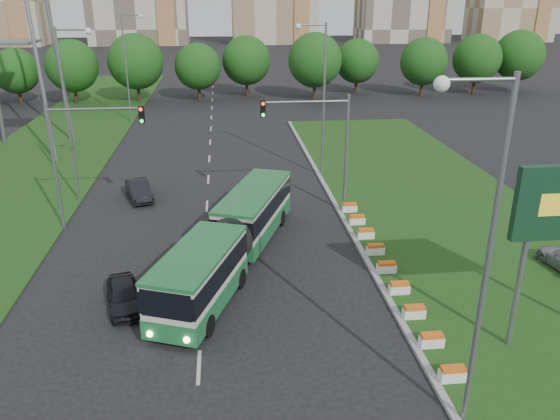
{
  "coord_description": "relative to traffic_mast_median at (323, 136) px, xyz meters",
  "views": [
    {
      "loc": [
        -1.67,
        -24.26,
        13.93
      ],
      "look_at": [
        1.36,
        4.18,
        2.6
      ],
      "focal_mm": 35.0,
      "sensor_mm": 36.0,
      "label": 1
    }
  ],
  "objects": [
    {
      "name": "ground",
      "position": [
        -4.78,
        -10.0,
        -5.35
      ],
      "size": [
        360.0,
        360.0,
        0.0
      ],
      "primitive_type": "plane",
      "color": "black",
      "rests_on": "ground"
    },
    {
      "name": "median_kerb",
      "position": [
        1.27,
        -2.0,
        -5.26
      ],
      "size": [
        0.3,
        60.0,
        0.18
      ],
      "primitive_type": "cube",
      "color": "gray",
      "rests_on": "ground"
    },
    {
      "name": "car_left_far",
      "position": [
        -12.69,
        4.04,
        -4.67
      ],
      "size": [
        2.6,
        4.36,
        1.36
      ],
      "primitive_type": "imported",
      "rotation": [
        0.0,
        0.0,
        0.3
      ],
      "color": "black",
      "rests_on": "ground"
    },
    {
      "name": "grass_median",
      "position": [
        8.22,
        -2.0,
        -5.27
      ],
      "size": [
        14.0,
        60.0,
        0.15
      ],
      "primitive_type": "cube",
      "color": "#1A4313",
      "rests_on": "ground"
    },
    {
      "name": "car_left_near",
      "position": [
        -11.43,
        -11.03,
        -4.71
      ],
      "size": [
        2.41,
        4.04,
        1.29
      ],
      "primitive_type": "imported",
      "rotation": [
        0.0,
        0.0,
        0.25
      ],
      "color": "black",
      "rests_on": "ground"
    },
    {
      "name": "street_lamps",
      "position": [
        -7.78,
        0.0,
        0.65
      ],
      "size": [
        36.0,
        60.0,
        12.0
      ],
      "primitive_type": null,
      "color": "gray",
      "rests_on": "ground"
    },
    {
      "name": "tree_line",
      "position": [
        5.22,
        45.0,
        -0.85
      ],
      "size": [
        120.0,
        8.0,
        9.0
      ],
      "primitive_type": null,
      "color": "#1A4E15",
      "rests_on": "ground"
    },
    {
      "name": "pedestrian",
      "position": [
        -9.07,
        -13.63,
        -4.46
      ],
      "size": [
        0.5,
        0.69,
        1.77
      ],
      "primitive_type": "imported",
      "rotation": [
        0.0,
        0.0,
        1.69
      ],
      "color": "gray",
      "rests_on": "ground"
    },
    {
      "name": "articulated_bus",
      "position": [
        -6.42,
        -7.2,
        -3.72
      ],
      "size": [
        2.53,
        16.2,
        2.67
      ],
      "rotation": [
        0.0,
        0.0,
        -0.36
      ],
      "color": "beige",
      "rests_on": "ground"
    },
    {
      "name": "shopping_trolley",
      "position": [
        -8.42,
        -13.82,
        -5.07
      ],
      "size": [
        0.33,
        0.34,
        0.56
      ],
      "rotation": [
        0.0,
        0.0,
        -0.07
      ],
      "color": "orange",
      "rests_on": "ground"
    },
    {
      "name": "traffic_mast_median",
      "position": [
        0.0,
        0.0,
        0.0
      ],
      "size": [
        5.76,
        0.32,
        8.0
      ],
      "color": "gray",
      "rests_on": "ground"
    },
    {
      "name": "left_verge",
      "position": [
        -22.78,
        15.0,
        -5.3
      ],
      "size": [
        12.0,
        110.0,
        0.1
      ],
      "primitive_type": "cube",
      "color": "#1A4313",
      "rests_on": "ground"
    },
    {
      "name": "lane_markings",
      "position": [
        -7.78,
        10.0,
        -5.35
      ],
      "size": [
        0.2,
        100.0,
        0.01
      ],
      "primitive_type": null,
      "color": "#B4B4AD",
      "rests_on": "ground"
    },
    {
      "name": "flower_planters",
      "position": [
        1.92,
        -9.2,
        -4.9
      ],
      "size": [
        1.1,
        18.1,
        0.6
      ],
      "primitive_type": null,
      "color": "white",
      "rests_on": "grass_median"
    },
    {
      "name": "traffic_mast_left",
      "position": [
        -15.16,
        -1.0,
        0.0
      ],
      "size": [
        5.76,
        0.32,
        8.0
      ],
      "color": "gray",
      "rests_on": "ground"
    }
  ]
}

